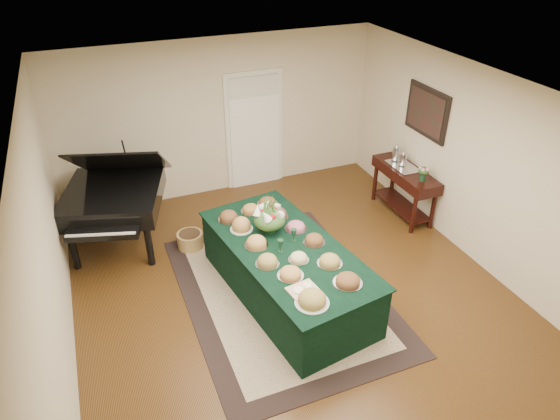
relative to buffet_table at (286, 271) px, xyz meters
name	(u,v)px	position (x,y,z in m)	size (l,w,h in m)	color
ground	(288,286)	(0.09, 0.13, -0.39)	(6.00, 6.00, 0.00)	black
area_rug	(281,292)	(-0.06, 0.05, -0.38)	(2.47, 3.46, 0.01)	black
kitchen_doorway	(255,132)	(0.69, 3.10, 0.63)	(1.05, 0.07, 2.10)	white
buffet_table	(286,271)	(0.00, 0.00, 0.00)	(1.64, 2.83, 0.77)	black
food_platters	(283,245)	(-0.05, 0.00, 0.43)	(1.17, 2.47, 0.14)	silver
cutting_board	(304,289)	(-0.15, -0.85, 0.42)	(0.37, 0.37, 0.10)	tan
green_goblets	(287,240)	(0.01, 0.01, 0.47)	(0.32, 0.23, 0.18)	#14331E
floral_centerpiece	(269,216)	(-0.08, 0.39, 0.64)	(0.43, 0.43, 0.43)	#14331E
grand_piano	(114,197)	(-1.87, 2.02, 0.44)	(1.80, 1.90, 1.67)	black
wicker_basket	(190,240)	(-0.93, 1.54, -0.27)	(0.39, 0.39, 0.24)	#A78043
mahogany_sideboard	(405,179)	(2.58, 1.18, 0.24)	(0.45, 1.34, 0.82)	black
tea_service	(400,157)	(2.58, 1.39, 0.55)	(0.34, 0.58, 0.30)	silver
pink_bouquet	(424,171)	(2.58, 0.76, 0.60)	(0.20, 0.20, 0.25)	#14331E
wall_painting	(427,112)	(2.80, 1.18, 1.36)	(0.05, 0.95, 0.75)	black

